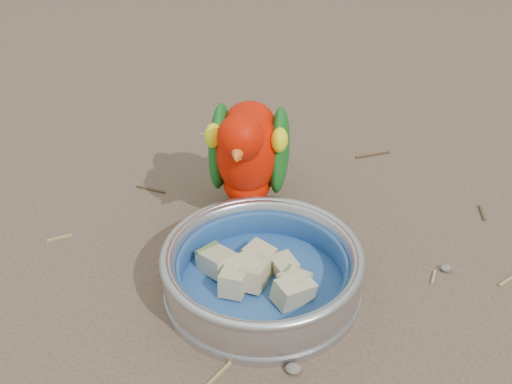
# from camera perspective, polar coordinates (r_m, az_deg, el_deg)

# --- Properties ---
(ground) EXTENTS (60.00, 60.00, 0.00)m
(ground) POSITION_cam_1_polar(r_m,az_deg,el_deg) (0.80, 2.71, -11.83)
(ground) COLOR brown
(food_bowl) EXTENTS (0.23, 0.23, 0.02)m
(food_bowl) POSITION_cam_1_polar(r_m,az_deg,el_deg) (0.85, 0.50, -7.69)
(food_bowl) COLOR #B2B2BA
(food_bowl) RESTS_ON ground
(bowl_wall) EXTENTS (0.23, 0.23, 0.04)m
(bowl_wall) POSITION_cam_1_polar(r_m,az_deg,el_deg) (0.83, 0.51, -6.15)
(bowl_wall) COLOR #B2B2BA
(bowl_wall) RESTS_ON food_bowl
(fruit_wedges) EXTENTS (0.14, 0.14, 0.03)m
(fruit_wedges) POSITION_cam_1_polar(r_m,az_deg,el_deg) (0.83, 0.51, -6.52)
(fruit_wedges) COLOR tan
(fruit_wedges) RESTS_ON food_bowl
(lory_parrot) EXTENTS (0.12, 0.23, 0.18)m
(lory_parrot) POSITION_cam_1_polar(r_m,az_deg,el_deg) (0.92, -0.67, 2.44)
(lory_parrot) COLOR red
(lory_parrot) RESTS_ON ground
(ground_debris) EXTENTS (0.90, 0.80, 0.01)m
(ground_debris) POSITION_cam_1_polar(r_m,az_deg,el_deg) (0.82, 2.71, -9.93)
(ground_debris) COLOR #958A4D
(ground_debris) RESTS_ON ground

